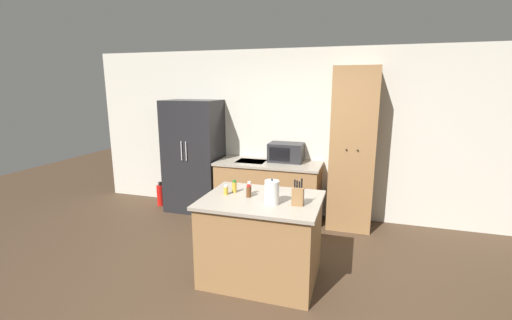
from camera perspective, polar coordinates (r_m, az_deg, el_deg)
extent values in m
plane|color=#423021|center=(3.73, 0.18, -21.10)|extent=(14.00, 14.00, 0.00)
cube|color=beige|center=(5.43, 7.43, 4.30)|extent=(7.20, 0.06, 2.60)
cube|color=black|center=(5.72, -10.30, 0.65)|extent=(0.88, 0.63, 1.82)
cylinder|color=silver|center=(5.43, -12.32, 1.50)|extent=(0.02, 0.02, 0.30)
cylinder|color=silver|center=(5.39, -11.58, 1.46)|extent=(0.02, 0.02, 0.30)
cube|color=olive|center=(5.37, 2.08, -5.23)|extent=(1.56, 0.66, 0.86)
cube|color=gray|center=(5.25, 2.12, -0.57)|extent=(1.60, 0.70, 0.03)
cube|color=#9EA0A3|center=(5.32, -0.81, -0.24)|extent=(0.44, 0.34, 0.01)
cube|color=olive|center=(5.08, 15.79, 1.69)|extent=(0.61, 0.55, 2.31)
sphere|color=black|center=(4.79, 14.84, 1.68)|extent=(0.02, 0.02, 0.02)
sphere|color=black|center=(4.78, 16.59, 1.57)|extent=(0.02, 0.02, 0.02)
cube|color=olive|center=(3.76, 0.91, -13.16)|extent=(1.17, 0.88, 0.87)
cube|color=gray|center=(3.59, 0.94, -6.67)|extent=(1.23, 0.94, 0.03)
cube|color=#232326|center=(5.29, 5.03, 1.28)|extent=(0.52, 0.35, 0.29)
cube|color=black|center=(5.13, 3.92, 0.96)|extent=(0.31, 0.01, 0.20)
cube|color=olive|center=(3.39, 6.99, -6.04)|extent=(0.11, 0.08, 0.18)
cylinder|color=black|center=(3.35, 6.48, -3.91)|extent=(0.02, 0.02, 0.08)
cylinder|color=black|center=(3.35, 6.85, -4.00)|extent=(0.02, 0.02, 0.07)
cylinder|color=black|center=(3.35, 7.25, -4.07)|extent=(0.02, 0.02, 0.06)
cylinder|color=black|center=(3.34, 7.63, -3.84)|extent=(0.02, 0.02, 0.09)
cylinder|color=beige|center=(3.70, -1.12, -4.86)|extent=(0.05, 0.05, 0.12)
cylinder|color=silver|center=(3.68, -1.12, -3.79)|extent=(0.04, 0.04, 0.03)
cylinder|color=gold|center=(3.77, -3.63, -4.55)|extent=(0.05, 0.05, 0.11)
cylinder|color=#286628|center=(3.75, -3.64, -3.54)|extent=(0.04, 0.04, 0.02)
cylinder|color=gold|center=(3.71, -5.04, -5.12)|extent=(0.05, 0.05, 0.09)
cylinder|color=silver|center=(3.69, -5.05, -4.35)|extent=(0.04, 0.04, 0.02)
cylinder|color=#563319|center=(3.61, -1.22, -5.33)|extent=(0.05, 0.05, 0.11)
cylinder|color=red|center=(3.59, -1.22, -4.30)|extent=(0.04, 0.04, 0.02)
cylinder|color=white|center=(3.39, 2.65, -5.43)|extent=(0.14, 0.14, 0.24)
sphere|color=#262628|center=(3.35, 2.68, -3.29)|extent=(0.02, 0.02, 0.02)
cylinder|color=red|center=(6.21, -15.59, -5.68)|extent=(0.13, 0.13, 0.36)
cylinder|color=black|center=(6.15, -15.71, -3.82)|extent=(0.06, 0.06, 0.06)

